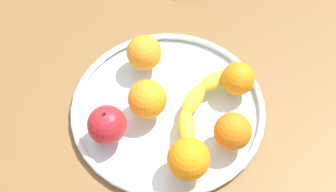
% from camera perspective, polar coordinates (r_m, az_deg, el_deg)
% --- Properties ---
extents(ground_plane, '(1.25, 1.25, 0.04)m').
position_cam_1_polar(ground_plane, '(0.87, 0.00, -2.53)').
color(ground_plane, brown).
extents(fruit_bowl, '(0.36, 0.36, 0.02)m').
position_cam_1_polar(fruit_bowl, '(0.85, 0.00, -1.48)').
color(fruit_bowl, silver).
rests_on(fruit_bowl, ground_plane).
extents(banana, '(0.20, 0.07, 0.03)m').
position_cam_1_polar(banana, '(0.82, 3.77, -0.98)').
color(banana, yellow).
rests_on(banana, fruit_bowl).
extents(apple, '(0.07, 0.07, 0.08)m').
position_cam_1_polar(apple, '(0.78, -7.66, -3.61)').
color(apple, red).
rests_on(apple, fruit_bowl).
extents(orange_back_right, '(0.07, 0.07, 0.07)m').
position_cam_1_polar(orange_back_right, '(0.87, -3.02, 5.46)').
color(orange_back_right, orange).
rests_on(orange_back_right, fruit_bowl).
extents(orange_front_right, '(0.07, 0.07, 0.07)m').
position_cam_1_polar(orange_front_right, '(0.80, -2.61, -0.39)').
color(orange_front_right, orange).
rests_on(orange_front_right, fruit_bowl).
extents(orange_back_left, '(0.07, 0.07, 0.07)m').
position_cam_1_polar(orange_back_left, '(0.74, 2.59, -7.89)').
color(orange_back_left, orange).
rests_on(orange_back_left, fruit_bowl).
extents(orange_front_left, '(0.06, 0.06, 0.06)m').
position_cam_1_polar(orange_front_left, '(0.84, 8.78, 2.18)').
color(orange_front_left, orange).
rests_on(orange_front_left, fruit_bowl).
extents(orange_center, '(0.07, 0.07, 0.07)m').
position_cam_1_polar(orange_center, '(0.78, 8.12, -4.42)').
color(orange_center, orange).
rests_on(orange_center, fruit_bowl).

